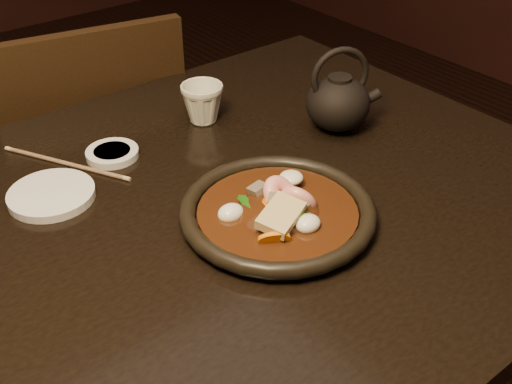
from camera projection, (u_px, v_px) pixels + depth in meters
table at (87, 311)px, 0.89m from camera, size 1.60×0.90×0.75m
chair at (96, 174)px, 1.55m from camera, size 0.48×0.48×0.87m
plate at (278, 213)px, 0.93m from camera, size 0.29×0.29×0.03m
stirfry at (280, 209)px, 0.93m from camera, size 0.15×0.13×0.06m
soy_dish at (112, 153)px, 1.08m from camera, size 0.09×0.09×0.01m
saucer_right at (51, 195)px, 0.98m from camera, size 0.13×0.13×0.01m
tea_cup at (202, 102)px, 1.17m from camera, size 0.08×0.08×0.08m
chopsticks at (66, 163)px, 1.06m from camera, size 0.12×0.22×0.01m
teapot at (338, 100)px, 1.13m from camera, size 0.14×0.11×0.15m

